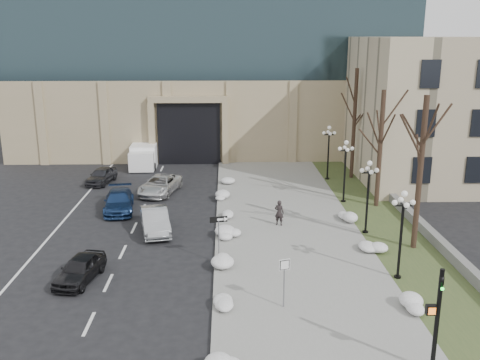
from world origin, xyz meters
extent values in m
plane|color=black|center=(0.00, 0.00, 0.00)|extent=(160.00, 160.00, 0.00)
cube|color=gray|center=(3.50, 14.00, 0.06)|extent=(9.00, 40.00, 0.12)
cube|color=gray|center=(-1.00, 14.00, 0.07)|extent=(0.30, 40.00, 0.14)
cube|color=#394A25|center=(10.00, 14.00, 0.05)|extent=(4.00, 40.00, 0.10)
cube|color=slate|center=(12.00, 16.00, 0.35)|extent=(0.50, 30.00, 0.70)
cube|color=tan|center=(-2.00, 42.00, 4.00)|extent=(40.00, 20.00, 8.00)
cube|color=black|center=(-4.00, 33.00, 3.00)|extent=(6.00, 2.50, 6.00)
cube|color=tan|center=(-4.00, 31.60, 6.30)|extent=(7.50, 0.60, 0.60)
cube|color=tan|center=(-7.50, 31.60, 3.00)|extent=(0.60, 0.60, 6.00)
cube|color=tan|center=(-0.50, 31.60, 3.00)|extent=(0.60, 0.60, 6.00)
cube|color=#BBAD8C|center=(22.00, 28.00, 6.00)|extent=(22.00, 18.00, 12.00)
cube|color=black|center=(14.00, 19.00, 2.50)|extent=(1.40, 0.25, 2.00)
cube|color=black|center=(18.00, 19.00, 2.50)|extent=(1.40, 0.25, 2.00)
cube|color=black|center=(14.00, 19.00, 6.00)|extent=(1.40, 0.25, 2.00)
cube|color=black|center=(18.00, 19.00, 6.00)|extent=(1.40, 0.25, 2.00)
cube|color=black|center=(14.00, 19.00, 9.50)|extent=(1.40, 0.25, 2.00)
imported|color=black|center=(-7.96, 6.30, 0.65)|extent=(2.28, 4.08, 1.31)
imported|color=#9A9DA1|center=(-5.01, 13.22, 0.77)|extent=(2.58, 4.90, 1.54)
imported|color=navy|center=(-8.12, 17.59, 0.71)|extent=(2.61, 5.10, 1.41)
imported|color=silver|center=(-5.70, 21.89, 0.71)|extent=(3.48, 5.52, 1.42)
imported|color=#2E2E33|center=(-11.00, 25.02, 0.67)|extent=(2.31, 4.19, 1.35)
imported|color=black|center=(2.98, 14.00, 0.96)|extent=(0.73, 0.62, 1.69)
cube|color=white|center=(-8.30, 32.25, 1.07)|extent=(2.53, 5.42, 2.14)
cube|color=white|center=(-8.19, 29.04, 0.96)|extent=(2.30, 1.78, 1.71)
cylinder|color=black|center=(-9.27, 29.22, 0.37)|extent=(0.29, 0.76, 0.75)
cylinder|color=black|center=(-7.13, 29.29, 0.37)|extent=(0.29, 0.76, 0.75)
cylinder|color=black|center=(-9.42, 33.81, 0.37)|extent=(0.29, 0.76, 0.75)
cylinder|color=black|center=(-7.28, 33.88, 0.37)|extent=(0.29, 0.76, 0.75)
cylinder|color=slate|center=(-0.90, 8.30, 1.32)|extent=(0.06, 0.06, 2.64)
cube|color=black|center=(-0.90, 8.30, 2.54)|extent=(0.95, 0.24, 0.33)
cube|color=white|center=(-0.75, 8.31, 2.54)|extent=(0.45, 0.11, 0.12)
cone|color=white|center=(-0.50, 8.36, 2.54)|extent=(0.27, 0.31, 0.26)
cylinder|color=slate|center=(2.11, 3.09, 1.21)|extent=(0.07, 0.07, 2.42)
cube|color=white|center=(2.11, 3.09, 2.20)|extent=(0.52, 0.19, 0.53)
cube|color=black|center=(2.12, 3.06, 2.20)|extent=(0.45, 0.14, 0.46)
cube|color=white|center=(2.12, 3.06, 2.20)|extent=(0.38, 0.12, 0.40)
cylinder|color=black|center=(7.09, -1.89, 2.11)|extent=(0.17, 0.17, 4.21)
imported|color=black|center=(7.09, -1.89, 3.48)|extent=(0.16, 0.95, 0.19)
sphere|color=#19E533|center=(7.09, -2.05, 3.53)|extent=(0.13, 0.13, 0.13)
cube|color=black|center=(6.83, -1.89, 2.63)|extent=(0.37, 0.21, 0.37)
cube|color=orange|center=(6.83, -2.01, 2.63)|extent=(0.26, 0.02, 0.26)
ellipsoid|color=white|center=(-0.32, 3.01, 0.30)|extent=(1.10, 1.60, 0.36)
ellipsoid|color=white|center=(-0.76, 7.48, 0.30)|extent=(1.10, 1.60, 0.36)
ellipsoid|color=white|center=(-0.36, 11.83, 0.30)|extent=(1.10, 1.60, 0.36)
ellipsoid|color=white|center=(-0.62, 15.54, 0.30)|extent=(1.10, 1.60, 0.36)
ellipsoid|color=white|center=(-0.73, 19.99, 0.30)|extent=(1.10, 1.60, 0.36)
ellipsoid|color=white|center=(-0.39, 24.51, 0.30)|extent=(1.10, 1.60, 0.36)
ellipsoid|color=white|center=(7.74, 2.79, 0.30)|extent=(1.10, 1.60, 0.36)
ellipsoid|color=white|center=(7.87, 9.24, 0.30)|extent=(1.10, 1.60, 0.36)
ellipsoid|color=white|center=(7.61, 14.68, 0.30)|extent=(1.10, 1.60, 0.36)
cylinder|color=black|center=(8.30, 6.00, 0.10)|extent=(0.36, 0.36, 0.20)
cylinder|color=black|center=(8.30, 6.00, 2.00)|extent=(0.14, 0.14, 4.00)
cylinder|color=black|center=(8.30, 6.00, 4.00)|extent=(0.10, 0.90, 0.10)
cylinder|color=black|center=(8.30, 6.00, 4.00)|extent=(0.90, 0.10, 0.10)
sphere|color=silver|center=(8.30, 6.00, 4.60)|extent=(0.32, 0.32, 0.32)
sphere|color=silver|center=(8.75, 6.00, 4.15)|extent=(0.28, 0.28, 0.28)
sphere|color=silver|center=(7.85, 6.00, 4.15)|extent=(0.28, 0.28, 0.28)
sphere|color=silver|center=(8.30, 6.45, 4.15)|extent=(0.28, 0.28, 0.28)
sphere|color=silver|center=(8.30, 5.55, 4.15)|extent=(0.28, 0.28, 0.28)
cylinder|color=black|center=(8.30, 12.50, 0.10)|extent=(0.36, 0.36, 0.20)
cylinder|color=black|center=(8.30, 12.50, 2.00)|extent=(0.14, 0.14, 4.00)
cylinder|color=black|center=(8.30, 12.50, 4.00)|extent=(0.10, 0.90, 0.10)
cylinder|color=black|center=(8.30, 12.50, 4.00)|extent=(0.90, 0.10, 0.10)
sphere|color=silver|center=(8.30, 12.50, 4.60)|extent=(0.32, 0.32, 0.32)
sphere|color=silver|center=(8.75, 12.50, 4.15)|extent=(0.28, 0.28, 0.28)
sphere|color=silver|center=(7.85, 12.50, 4.15)|extent=(0.28, 0.28, 0.28)
sphere|color=silver|center=(8.30, 12.95, 4.15)|extent=(0.28, 0.28, 0.28)
sphere|color=silver|center=(8.30, 12.05, 4.15)|extent=(0.28, 0.28, 0.28)
cylinder|color=black|center=(8.30, 19.00, 0.10)|extent=(0.36, 0.36, 0.20)
cylinder|color=black|center=(8.30, 19.00, 2.00)|extent=(0.14, 0.14, 4.00)
cylinder|color=black|center=(8.30, 19.00, 4.00)|extent=(0.10, 0.90, 0.10)
cylinder|color=black|center=(8.30, 19.00, 4.00)|extent=(0.90, 0.10, 0.10)
sphere|color=silver|center=(8.30, 19.00, 4.60)|extent=(0.32, 0.32, 0.32)
sphere|color=silver|center=(8.75, 19.00, 4.15)|extent=(0.28, 0.28, 0.28)
sphere|color=silver|center=(7.85, 19.00, 4.15)|extent=(0.28, 0.28, 0.28)
sphere|color=silver|center=(8.30, 19.45, 4.15)|extent=(0.28, 0.28, 0.28)
sphere|color=silver|center=(8.30, 18.55, 4.15)|extent=(0.28, 0.28, 0.28)
cylinder|color=black|center=(8.30, 25.50, 0.10)|extent=(0.36, 0.36, 0.20)
cylinder|color=black|center=(8.30, 25.50, 2.00)|extent=(0.14, 0.14, 4.00)
cylinder|color=black|center=(8.30, 25.50, 4.00)|extent=(0.10, 0.90, 0.10)
cylinder|color=black|center=(8.30, 25.50, 4.00)|extent=(0.90, 0.10, 0.10)
sphere|color=silver|center=(8.30, 25.50, 4.60)|extent=(0.32, 0.32, 0.32)
sphere|color=silver|center=(8.75, 25.50, 4.15)|extent=(0.28, 0.28, 0.28)
sphere|color=silver|center=(7.85, 25.50, 4.15)|extent=(0.28, 0.28, 0.28)
sphere|color=silver|center=(8.30, 25.95, 4.15)|extent=(0.28, 0.28, 0.28)
sphere|color=silver|center=(8.30, 25.05, 4.15)|extent=(0.28, 0.28, 0.28)
cylinder|color=black|center=(10.50, 10.00, 4.50)|extent=(0.32, 0.32, 9.00)
cylinder|color=black|center=(10.50, 18.00, 4.25)|extent=(0.32, 0.32, 8.50)
cylinder|color=black|center=(10.50, 26.00, 4.75)|extent=(0.32, 0.32, 9.50)
camera|label=1|loc=(-0.50, -18.95, 12.14)|focal=40.00mm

